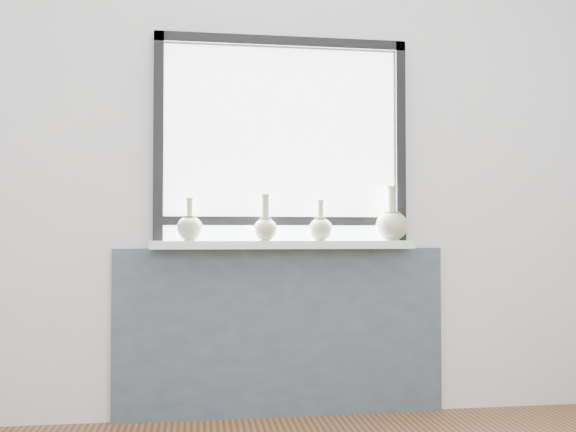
{
  "coord_description": "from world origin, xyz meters",
  "views": [
    {
      "loc": [
        -0.43,
        -1.49,
        0.93
      ],
      "look_at": [
        0.0,
        1.55,
        1.02
      ],
      "focal_mm": 40.0,
      "sensor_mm": 36.0,
      "label": 1
    }
  ],
  "objects": [
    {
      "name": "back_wall",
      "position": [
        0.0,
        1.81,
        1.3
      ],
      "size": [
        3.6,
        0.02,
        2.6
      ],
      "primitive_type": "cube",
      "color": "silver",
      "rests_on": "ground"
    },
    {
      "name": "apron_panel",
      "position": [
        0.0,
        1.78,
        0.43
      ],
      "size": [
        1.7,
        0.03,
        0.86
      ],
      "primitive_type": "cube",
      "color": "#48545F",
      "rests_on": "ground"
    },
    {
      "name": "windowsill",
      "position": [
        0.0,
        1.71,
        0.88
      ],
      "size": [
        1.32,
        0.18,
        0.04
      ],
      "primitive_type": "cube",
      "color": "white",
      "rests_on": "apron_panel"
    },
    {
      "name": "window",
      "position": [
        0.0,
        1.77,
        1.44
      ],
      "size": [
        1.3,
        0.06,
        1.05
      ],
      "color": "black",
      "rests_on": "windowsill"
    },
    {
      "name": "vase_a",
      "position": [
        -0.47,
        1.71,
        0.97
      ],
      "size": [
        0.13,
        0.13,
        0.21
      ],
      "rotation": [
        0.0,
        0.0,
        -0.35
      ],
      "color": "#A5AD86",
      "rests_on": "windowsill"
    },
    {
      "name": "vase_b",
      "position": [
        -0.1,
        1.68,
        0.97
      ],
      "size": [
        0.12,
        0.12,
        0.23
      ],
      "rotation": [
        0.0,
        0.0,
        0.06
      ],
      "color": "#A5AD86",
      "rests_on": "windowsill"
    },
    {
      "name": "vase_c",
      "position": [
        0.19,
        1.7,
        0.97
      ],
      "size": [
        0.13,
        0.13,
        0.21
      ],
      "rotation": [
        0.0,
        0.0,
        -0.13
      ],
      "color": "#A5AD86",
      "rests_on": "windowsill"
    },
    {
      "name": "vase_d",
      "position": [
        0.56,
        1.69,
        0.99
      ],
      "size": [
        0.17,
        0.17,
        0.28
      ],
      "rotation": [
        0.0,
        0.0,
        0.02
      ],
      "color": "#A5AD86",
      "rests_on": "windowsill"
    }
  ]
}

